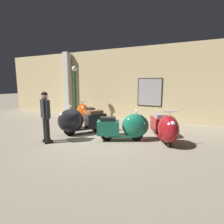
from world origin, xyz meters
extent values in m
plane|color=gray|center=(0.00, 0.00, 0.00)|extent=(60.00, 60.00, 0.00)
cube|color=#CCB784|center=(0.00, 3.69, 1.89)|extent=(18.00, 0.20, 3.78)
cube|color=black|center=(0.96, 3.58, 1.48)|extent=(1.25, 0.03, 1.42)
cube|color=#9E9E9E|center=(0.96, 3.56, 1.48)|extent=(1.17, 0.01, 1.34)
cube|color=beige|center=(-4.07, 3.34, 1.89)|extent=(0.36, 0.36, 3.78)
cylinder|color=black|center=(-2.22, 2.16, 0.20)|extent=(0.39, 0.28, 0.41)
cylinder|color=silver|center=(-2.22, 2.16, 0.20)|extent=(0.21, 0.18, 0.18)
cylinder|color=black|center=(-1.39, 1.67, 0.20)|extent=(0.39, 0.28, 0.41)
cylinder|color=silver|center=(-1.39, 1.67, 0.20)|extent=(0.21, 0.18, 0.18)
cube|color=#C6470F|center=(-1.81, 1.92, 0.18)|extent=(1.01, 0.81, 0.05)
ellipsoid|color=#C6470F|center=(-2.18, 2.14, 0.49)|extent=(1.00, 0.89, 0.77)
cube|color=#C6470F|center=(-1.43, 1.69, 0.43)|extent=(0.80, 0.70, 0.45)
cube|color=black|center=(-1.43, 1.69, 0.71)|extent=(0.56, 0.49, 0.12)
sphere|color=silver|center=(-2.42, 2.28, 0.70)|extent=(0.15, 0.15, 0.15)
cylinder|color=silver|center=(-2.20, 2.15, 0.84)|extent=(0.04, 0.04, 0.28)
cylinder|color=silver|center=(-2.20, 2.15, 0.99)|extent=(0.26, 0.40, 0.03)
cube|color=silver|center=(-2.31, 1.92, 0.44)|extent=(0.59, 0.36, 0.02)
cylinder|color=black|center=(-1.07, -0.32, 0.23)|extent=(0.34, 0.43, 0.46)
cylinder|color=silver|center=(-1.07, -0.32, 0.23)|extent=(0.21, 0.23, 0.21)
cylinder|color=black|center=(-0.44, 0.57, 0.23)|extent=(0.34, 0.43, 0.46)
cylinder|color=silver|center=(-0.44, 0.57, 0.23)|extent=(0.21, 0.23, 0.21)
cube|color=black|center=(-0.75, 0.12, 0.21)|extent=(0.97, 1.13, 0.06)
ellipsoid|color=black|center=(-1.04, -0.28, 0.56)|extent=(1.04, 1.13, 0.87)
cube|color=black|center=(-0.47, 0.53, 0.48)|extent=(0.82, 0.90, 0.50)
cube|color=brown|center=(-0.47, 0.53, 0.80)|extent=(0.58, 0.63, 0.14)
sphere|color=silver|center=(-1.22, -0.54, 0.80)|extent=(0.17, 0.17, 0.17)
cylinder|color=silver|center=(-1.06, -0.31, 0.96)|extent=(0.05, 0.05, 0.32)
cylinder|color=silver|center=(-1.06, -0.31, 1.12)|extent=(0.43, 0.32, 0.04)
cylinder|color=black|center=(1.35, 0.16, 0.21)|extent=(0.42, 0.26, 0.42)
cylinder|color=silver|center=(1.35, 0.16, 0.21)|extent=(0.22, 0.17, 0.19)
cylinder|color=black|center=(0.44, -0.27, 0.21)|extent=(0.42, 0.26, 0.42)
cylinder|color=silver|center=(0.44, -0.27, 0.21)|extent=(0.22, 0.17, 0.19)
cube|color=#196B51|center=(0.89, -0.05, 0.19)|extent=(1.08, 0.77, 0.05)
ellipsoid|color=#196B51|center=(1.30, 0.14, 0.51)|extent=(1.04, 0.88, 0.81)
cube|color=#196B51|center=(0.48, -0.25, 0.45)|extent=(0.83, 0.69, 0.47)
cube|color=black|center=(0.48, -0.25, 0.74)|extent=(0.59, 0.49, 0.13)
sphere|color=silver|center=(1.57, 0.27, 0.74)|extent=(0.16, 0.16, 0.16)
cylinder|color=silver|center=(1.33, 0.15, 0.89)|extent=(0.05, 0.05, 0.30)
cylinder|color=silver|center=(1.33, 0.15, 1.03)|extent=(0.23, 0.44, 0.03)
cube|color=silver|center=(1.19, 0.38, 0.46)|extent=(0.65, 0.31, 0.03)
cylinder|color=black|center=(2.40, 0.02, 0.22)|extent=(0.28, 0.44, 0.44)
cylinder|color=silver|center=(2.40, 0.02, 0.22)|extent=(0.19, 0.23, 0.20)
cylinder|color=black|center=(1.92, 0.96, 0.22)|extent=(0.28, 0.44, 0.44)
cylinder|color=silver|center=(1.92, 0.96, 0.22)|extent=(0.19, 0.23, 0.20)
cube|color=maroon|center=(2.16, 0.49, 0.20)|extent=(0.83, 1.12, 0.06)
ellipsoid|color=maroon|center=(2.37, 0.07, 0.54)|extent=(0.94, 1.09, 0.84)
cube|color=maroon|center=(1.94, 0.92, 0.47)|extent=(0.74, 0.88, 0.49)
cube|color=gray|center=(1.94, 0.92, 0.78)|extent=(0.52, 0.62, 0.13)
sphere|color=silver|center=(2.51, -0.21, 0.77)|extent=(0.17, 0.17, 0.17)
cylinder|color=silver|center=(2.39, 0.04, 0.93)|extent=(0.05, 0.05, 0.31)
cylinder|color=silver|center=(2.39, 0.04, 1.08)|extent=(0.45, 0.25, 0.04)
cylinder|color=#144728|center=(-2.73, 2.28, 0.09)|extent=(0.28, 0.28, 0.18)
cylinder|color=#144728|center=(-2.73, 2.28, 1.37)|extent=(0.11, 0.11, 2.38)
torus|color=#144728|center=(-2.73, 2.28, 1.49)|extent=(0.19, 0.19, 0.04)
sphere|color=white|center=(-2.73, 2.28, 2.68)|extent=(0.28, 0.28, 0.28)
cube|color=black|center=(-1.14, -1.31, 0.04)|extent=(0.21, 0.28, 0.08)
cylinder|color=black|center=(-1.15, -1.32, 0.49)|extent=(0.14, 0.14, 0.82)
cube|color=black|center=(-1.34, -1.20, 0.04)|extent=(0.21, 0.28, 0.08)
cylinder|color=black|center=(-1.34, -1.22, 0.49)|extent=(0.14, 0.14, 0.82)
cube|color=#232328|center=(-1.25, -1.27, 1.11)|extent=(0.43, 0.36, 0.58)
cylinder|color=#232328|center=(-1.04, -1.38, 1.10)|extent=(0.09, 0.09, 0.60)
cylinder|color=#232328|center=(-1.45, -1.16, 1.10)|extent=(0.09, 0.09, 0.60)
sphere|color=tan|center=(-1.25, -1.27, 1.51)|extent=(0.22, 0.22, 0.22)
sphere|color=black|center=(-1.25, -1.27, 1.56)|extent=(0.20, 0.20, 0.20)
camera|label=1|loc=(3.01, -5.35, 1.89)|focal=28.02mm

